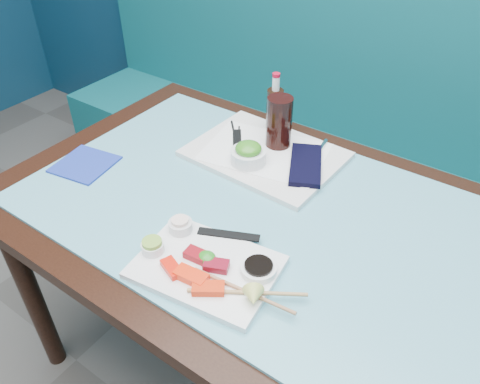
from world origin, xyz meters
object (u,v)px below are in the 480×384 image
Objects in this scene: cola_bottle_body at (274,112)px; cola_glass at (279,122)px; dining_table at (259,234)px; sashimi_plate at (206,267)px; booth_bench at (366,173)px; seaweed_bowl at (248,157)px; serving_tray at (265,154)px; blue_napkin at (85,164)px.

cola_glass is at bearing -51.13° from cola_bottle_body.
dining_table is 4.57× the size of sashimi_plate.
seaweed_bowl is (-0.13, -0.70, 0.42)m from booth_bench.
sashimi_plate is 0.72× the size of serving_tray.
cola_glass reaches higher than blue_napkin.
cola_bottle_body reaches higher than sashimi_plate.
booth_bench is 1.17m from blue_napkin.
dining_table is 3.27× the size of serving_tray.
cola_bottle_body is at bearing -109.32° from booth_bench.
sashimi_plate is 1.97× the size of cola_glass.
booth_bench is at bearing 79.60° from seaweed_bowl.
blue_napkin is (-0.40, -0.34, -0.00)m from serving_tray.
cola_bottle_body is at bearing 128.87° from cola_glass.
dining_table is 9.54× the size of cola_bottle_body.
sashimi_plate is at bearing -85.69° from dining_table.
dining_table is at bearing 86.83° from sashimi_plate.
booth_bench is at bearing 61.64° from blue_napkin.
seaweed_bowl is at bearing 33.86° from blue_napkin.
serving_tray is 0.08m from seaweed_bowl.
seaweed_bowl reaches higher than blue_napkin.
dining_table is 0.42m from cola_bottle_body.
dining_table is 9.00× the size of cola_glass.
sashimi_plate is 3.01× the size of seaweed_bowl.
cola_glass reaches higher than cola_bottle_body.
seaweed_bowl is 0.14m from cola_glass.
cola_bottle_body is (-0.17, -0.50, 0.46)m from booth_bench.
booth_bench is 2.14× the size of dining_table.
booth_bench is 0.70m from cola_bottle_body.
serving_tray reaches higher than dining_table.
booth_bench is 20.45× the size of cola_bottle_body.
booth_bench is at bearing 79.22° from cola_glass.
booth_bench is at bearing 90.00° from dining_table.
booth_bench is 1.15m from sashimi_plate.
sashimi_plate is 0.48m from serving_tray.
seaweed_bowl reaches higher than sashimi_plate.
cola_glass reaches higher than serving_tray.
sashimi_plate is at bearing -89.02° from booth_bench.
seaweed_bowl is 0.69× the size of cola_bottle_body.
booth_bench reaches higher than seaweed_bowl.
cola_glass is (0.01, 0.05, 0.09)m from serving_tray.
sashimi_plate is (0.02, -0.25, 0.10)m from dining_table.
booth_bench reaches higher than serving_tray.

